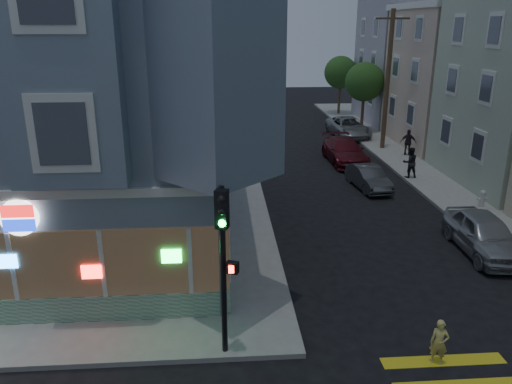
{
  "coord_description": "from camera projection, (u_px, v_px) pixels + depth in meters",
  "views": [
    {
      "loc": [
        0.92,
        -8.72,
        8.22
      ],
      "look_at": [
        2.09,
        7.3,
        2.79
      ],
      "focal_mm": 35.0,
      "sensor_mm": 36.0,
      "label": 1
    }
  ],
  "objects": [
    {
      "name": "corner_building",
      "position": [
        37.0,
        91.0,
        18.91
      ],
      "size": [
        14.6,
        14.6,
        11.4
      ],
      "color": "slate",
      "rests_on": "sidewalk_nw"
    },
    {
      "name": "row_house_c",
      "position": [
        490.0,
        79.0,
        34.28
      ],
      "size": [
        12.0,
        8.6,
        9.0
      ],
      "primitive_type": "cube",
      "color": "#C6A999",
      "rests_on": "sidewalk_ne"
    },
    {
      "name": "row_house_d",
      "position": [
        437.0,
        59.0,
        42.55
      ],
      "size": [
        12.0,
        8.6,
        10.5
      ],
      "primitive_type": "cube",
      "color": "#9F98A8",
      "rests_on": "sidewalk_ne"
    },
    {
      "name": "utility_pole",
      "position": [
        388.0,
        79.0,
        32.77
      ],
      "size": [
        2.2,
        0.3,
        9.0
      ],
      "color": "#4C3826",
      "rests_on": "sidewalk_ne"
    },
    {
      "name": "street_tree_near",
      "position": [
        364.0,
        82.0,
        38.73
      ],
      "size": [
        3.0,
        3.0,
        5.3
      ],
      "color": "#4C3826",
      "rests_on": "sidewalk_ne"
    },
    {
      "name": "street_tree_far",
      "position": [
        341.0,
        73.0,
        46.29
      ],
      "size": [
        3.0,
        3.0,
        5.3
      ],
      "color": "#4C3826",
      "rests_on": "sidewalk_ne"
    },
    {
      "name": "running_child",
      "position": [
        439.0,
        343.0,
        12.54
      ],
      "size": [
        0.53,
        0.45,
        1.23
      ],
      "primitive_type": "imported",
      "rotation": [
        0.0,
        0.0,
        -0.43
      ],
      "color": "#C9BC67",
      "rests_on": "ground"
    },
    {
      "name": "pedestrian_a",
      "position": [
        410.0,
        162.0,
        27.4
      ],
      "size": [
        0.83,
        0.66,
        1.69
      ],
      "primitive_type": "imported",
      "rotation": [
        0.0,
        0.0,
        3.16
      ],
      "color": "black",
      "rests_on": "sidewalk_ne"
    },
    {
      "name": "pedestrian_b",
      "position": [
        408.0,
        142.0,
        32.11
      ],
      "size": [
        1.06,
        0.76,
        1.67
      ],
      "primitive_type": "imported",
      "rotation": [
        0.0,
        0.0,
        2.74
      ],
      "color": "#222028",
      "rests_on": "sidewalk_ne"
    },
    {
      "name": "parked_car_a",
      "position": [
        484.0,
        234.0,
        18.67
      ],
      "size": [
        1.95,
        4.49,
        1.51
      ],
      "primitive_type": "imported",
      "rotation": [
        0.0,
        0.0,
        -0.04
      ],
      "color": "#9C9EA3",
      "rests_on": "ground"
    },
    {
      "name": "parked_car_b",
      "position": [
        369.0,
        178.0,
        26.04
      ],
      "size": [
        1.69,
        3.77,
        1.2
      ],
      "primitive_type": "imported",
      "rotation": [
        0.0,
        0.0,
        0.12
      ],
      "color": "#3D3F43",
      "rests_on": "ground"
    },
    {
      "name": "parked_car_c",
      "position": [
        345.0,
        151.0,
        30.91
      ],
      "size": [
        2.23,
        5.16,
        1.48
      ],
      "primitive_type": "imported",
      "rotation": [
        0.0,
        0.0,
        0.03
      ],
      "color": "maroon",
      "rests_on": "ground"
    },
    {
      "name": "parked_car_d",
      "position": [
        348.0,
        127.0,
        38.12
      ],
      "size": [
        2.8,
        5.4,
        1.45
      ],
      "primitive_type": "imported",
      "rotation": [
        0.0,
        0.0,
        0.08
      ],
      "color": "#93979D",
      "rests_on": "ground"
    },
    {
      "name": "traffic_signal",
      "position": [
        223.0,
        246.0,
        11.91
      ],
      "size": [
        0.57,
        0.5,
        4.5
      ],
      "rotation": [
        0.0,
        0.0,
        -0.36
      ],
      "color": "black",
      "rests_on": "sidewalk_nw"
    },
    {
      "name": "fire_hydrant",
      "position": [
        482.0,
        198.0,
        23.15
      ],
      "size": [
        0.45,
        0.26,
        0.78
      ],
      "color": "silver",
      "rests_on": "sidewalk_ne"
    }
  ]
}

